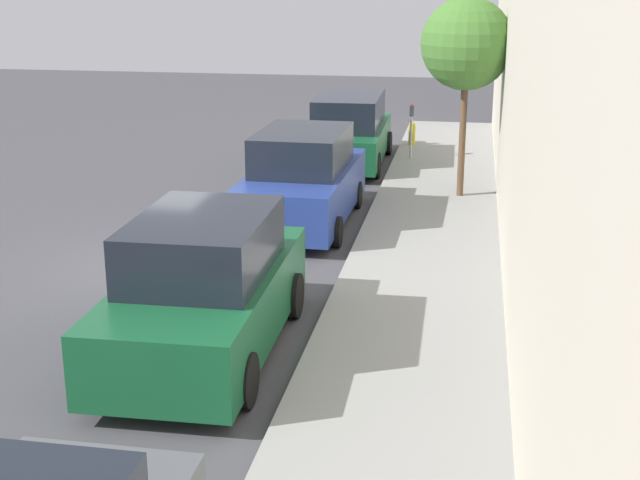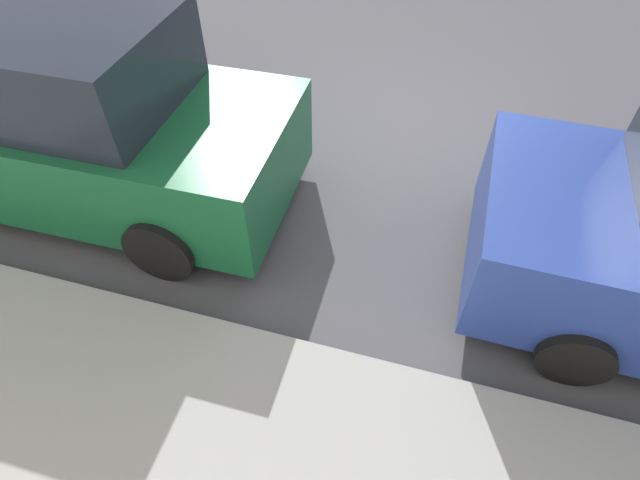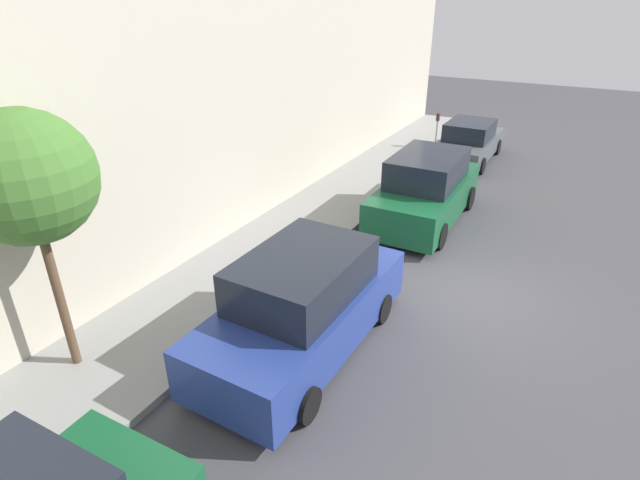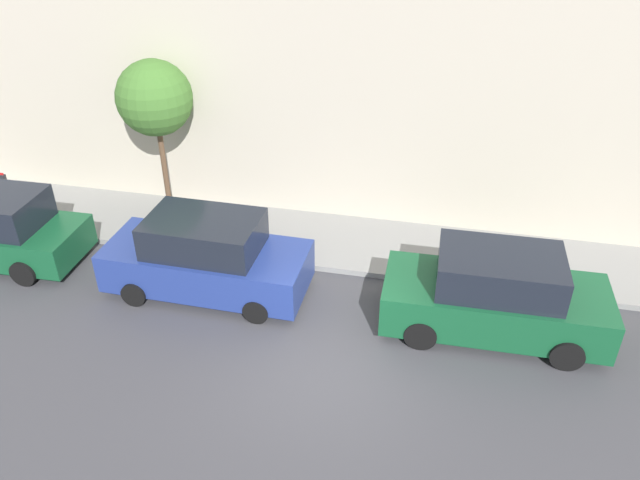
# 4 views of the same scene
# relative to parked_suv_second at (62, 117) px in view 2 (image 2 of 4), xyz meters

# --- Properties ---
(ground_plane) EXTENTS (60.00, 60.00, 0.00)m
(ground_plane) POSITION_rel_parked_suv_second_xyz_m (-2.10, 3.33, -0.93)
(ground_plane) COLOR #424247
(parked_suv_second) EXTENTS (2.08, 4.83, 1.98)m
(parked_suv_second) POSITION_rel_parked_suv_second_xyz_m (0.00, 0.00, 0.00)
(parked_suv_second) COLOR #14512D
(parked_suv_second) RESTS_ON ground_plane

